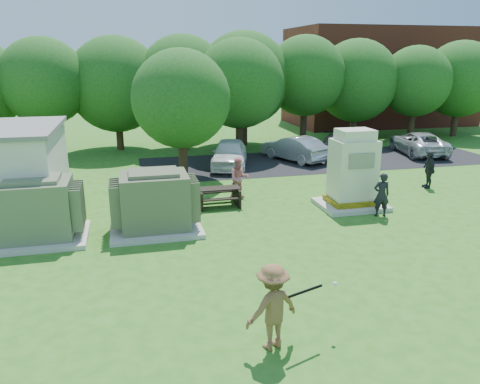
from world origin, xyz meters
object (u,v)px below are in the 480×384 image
object	(u,v)px
person_by_generator	(382,195)
car_silver_a	(294,148)
picnic_table	(218,195)
batter	(272,307)
person_at_picnic	(239,178)
person_walking_right	(429,170)
car_white	(230,153)
generator_cabinet	(353,174)
car_silver_b	(418,143)
transformer_left	(36,211)
transformer_right	(155,203)
car_dark	(339,147)

from	to	relation	value
person_by_generator	car_silver_a	distance (m)	9.87
person_by_generator	picnic_table	bearing A→B (deg)	-16.30
batter	person_at_picnic	distance (m)	10.47
batter	person_by_generator	bearing A→B (deg)	-150.20
car_silver_a	batter	bearing A→B (deg)	44.32
person_walking_right	car_white	world-z (taller)	person_walking_right
generator_cabinet	batter	bearing A→B (deg)	-125.52
car_silver_b	transformer_left	bearing A→B (deg)	35.75
transformer_left	picnic_table	distance (m)	6.66
transformer_left	person_by_generator	size ratio (longest dim) A/B	1.83
transformer_left	transformer_right	size ratio (longest dim) A/B	1.00
transformer_right	batter	world-z (taller)	transformer_right
batter	generator_cabinet	bearing A→B (deg)	-142.84
car_dark	generator_cabinet	bearing A→B (deg)	-92.35
picnic_table	batter	bearing A→B (deg)	-94.62
picnic_table	car_silver_a	size ratio (longest dim) A/B	0.41
generator_cabinet	picnic_table	bearing A→B (deg)	164.85
picnic_table	person_walking_right	distance (m)	9.65
picnic_table	car_dark	bearing A→B (deg)	40.73
transformer_right	car_white	world-z (taller)	transformer_right
transformer_right	person_by_generator	world-z (taller)	transformer_right
transformer_left	generator_cabinet	distance (m)	11.32
person_walking_right	car_dark	bearing A→B (deg)	-160.70
transformer_right	car_white	size ratio (longest dim) A/B	0.69
picnic_table	person_walking_right	size ratio (longest dim) A/B	1.03
person_by_generator	person_walking_right	bearing A→B (deg)	-134.16
transformer_left	car_silver_b	xyz separation A→B (m)	(19.97, 9.41, -0.31)
car_white	car_silver_b	distance (m)	11.84
transformer_right	car_silver_b	size ratio (longest dim) A/B	0.63
person_by_generator	car_dark	xyz separation A→B (m)	(3.02, 10.01, -0.19)
picnic_table	person_walking_right	xyz separation A→B (m)	(9.63, 0.41, 0.37)
person_at_picnic	car_silver_b	bearing A→B (deg)	29.41
batter	person_walking_right	world-z (taller)	batter
generator_cabinet	car_white	distance (m)	8.45
transformer_left	person_at_picnic	bearing A→B (deg)	22.68
transformer_left	generator_cabinet	xyz separation A→B (m)	(11.28, 0.82, 0.36)
person_by_generator	car_white	xyz separation A→B (m)	(-3.67, 9.12, -0.08)
person_by_generator	transformer_right	bearing A→B (deg)	5.89
transformer_left	car_dark	size ratio (longest dim) A/B	0.69
car_dark	car_silver_b	distance (m)	5.13
car_silver_a	person_by_generator	bearing A→B (deg)	64.37
person_at_picnic	car_dark	xyz separation A→B (m)	(7.52, 6.49, -0.21)
transformer_right	picnic_table	bearing A→B (deg)	40.19
car_silver_a	car_dark	bearing A→B (deg)	158.75
car_white	picnic_table	bearing A→B (deg)	-90.06
picnic_table	person_by_generator	bearing A→B (deg)	-25.43
car_silver_b	generator_cabinet	bearing A→B (deg)	55.17
generator_cabinet	person_at_picnic	size ratio (longest dim) A/B	1.81
transformer_right	car_silver_a	bearing A→B (deg)	48.36
car_white	person_by_generator	bearing A→B (deg)	-51.98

